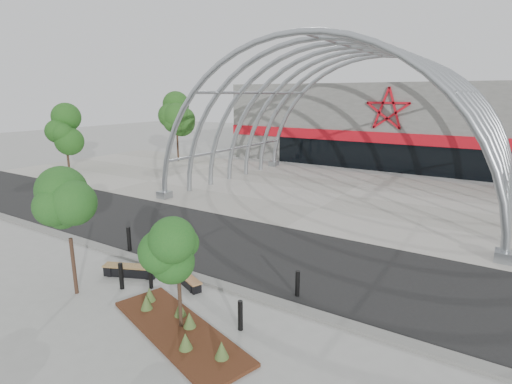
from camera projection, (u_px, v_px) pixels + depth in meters
name	position (u px, v px, depth m)	size (l,w,h in m)	color
ground	(201.00, 277.00, 15.66)	(140.00, 140.00, 0.00)	#989893
road	(250.00, 248.00, 18.52)	(140.00, 7.00, 0.02)	black
forecourt	(343.00, 195.00, 28.35)	(60.00, 17.00, 0.04)	#A39E93
kerb	(197.00, 278.00, 15.44)	(60.00, 0.50, 0.12)	slate
arena_building	(406.00, 123.00, 42.10)	(34.00, 15.24, 8.00)	slate
vault_canopy	(343.00, 195.00, 28.35)	(20.80, 15.80, 20.36)	#94999E
planting_bed	(178.00, 327.00, 12.05)	(5.82, 3.28, 0.59)	#3D170E
street_tree_0	(68.00, 215.00, 13.66)	(1.80, 1.80, 4.10)	black
street_tree_1	(178.00, 255.00, 11.61)	(1.42, 1.42, 3.35)	#322118
bench_0	(130.00, 271.00, 15.68)	(2.14, 1.29, 0.45)	black
bench_1	(187.00, 280.00, 14.97)	(1.80, 1.02, 0.37)	black
bollard_0	(129.00, 239.00, 18.13)	(0.18, 0.18, 1.14)	black
bollard_1	(121.00, 276.00, 14.58)	(0.16, 0.16, 1.00)	black
bollard_2	(151.00, 277.00, 14.64)	(0.15, 0.15, 0.92)	black
bollard_3	(297.00, 284.00, 14.03)	(0.16, 0.16, 0.97)	black
bollard_4	(240.00, 315.00, 12.03)	(0.15, 0.15, 0.96)	black
bg_tree_0	(176.00, 117.00, 41.37)	(3.00, 3.00, 6.45)	black
bg_tree_2	(65.00, 130.00, 35.45)	(2.55, 2.55, 5.38)	#302117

